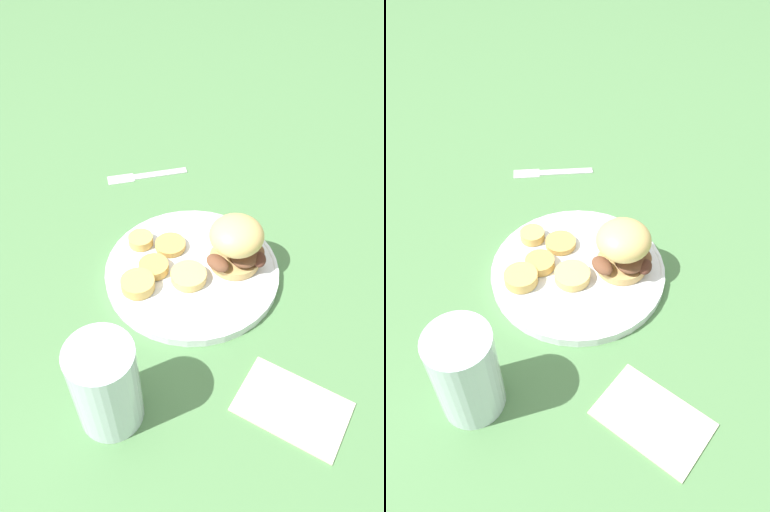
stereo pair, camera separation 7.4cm
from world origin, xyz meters
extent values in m
plane|color=#4C7A47|center=(0.00, 0.00, 0.00)|extent=(4.00, 4.00, 0.00)
cylinder|color=white|center=(0.00, 0.00, 0.01)|extent=(0.26, 0.26, 0.01)
torus|color=white|center=(0.00, 0.00, 0.01)|extent=(0.26, 0.26, 0.01)
cylinder|color=tan|center=(0.06, -0.02, 0.02)|extent=(0.08, 0.08, 0.01)
ellipsoid|color=brown|center=(0.07, -0.04, 0.04)|extent=(0.07, 0.07, 0.02)
ellipsoid|color=brown|center=(0.08, -0.01, 0.04)|extent=(0.03, 0.04, 0.02)
ellipsoid|color=brown|center=(0.06, -0.02, 0.04)|extent=(0.03, 0.03, 0.01)
ellipsoid|color=brown|center=(0.08, -0.03, 0.04)|extent=(0.05, 0.06, 0.01)
ellipsoid|color=#4C281E|center=(0.08, -0.06, 0.04)|extent=(0.03, 0.03, 0.02)
ellipsoid|color=brown|center=(0.03, -0.03, 0.04)|extent=(0.03, 0.04, 0.02)
ellipsoid|color=#DBB26B|center=(0.06, -0.02, 0.07)|extent=(0.08, 0.08, 0.05)
cylinder|color=tan|center=(-0.05, 0.02, 0.02)|extent=(0.04, 0.04, 0.01)
cylinder|color=tan|center=(-0.01, 0.05, 0.02)|extent=(0.05, 0.05, 0.01)
cylinder|color=tan|center=(-0.04, 0.09, 0.02)|extent=(0.04, 0.04, 0.01)
cylinder|color=#DBB766|center=(-0.02, -0.02, 0.02)|extent=(0.05, 0.05, 0.01)
cylinder|color=tan|center=(-0.09, 0.01, 0.02)|extent=(0.05, 0.05, 0.02)
cube|color=silver|center=(0.08, 0.25, 0.00)|extent=(0.10, 0.05, 0.00)
cube|color=silver|center=(0.01, 0.27, 0.00)|extent=(0.05, 0.04, 0.00)
cylinder|color=silver|center=(-0.20, -0.14, 0.07)|extent=(0.08, 0.08, 0.13)
cube|color=beige|center=(-0.01, -0.25, 0.00)|extent=(0.14, 0.16, 0.01)
camera|label=1|loc=(-0.26, -0.43, 0.58)|focal=35.00mm
camera|label=2|loc=(-0.20, -0.47, 0.58)|focal=35.00mm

